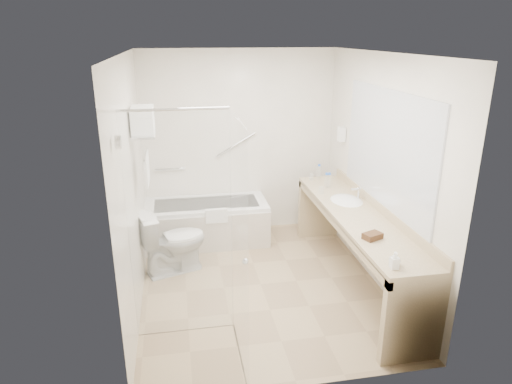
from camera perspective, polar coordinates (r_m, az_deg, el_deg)
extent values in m
plane|color=tan|center=(5.25, 0.59, -11.45)|extent=(3.20, 3.20, 0.00)
cube|color=white|center=(4.51, 0.70, 16.99)|extent=(2.60, 3.20, 0.10)
cube|color=silver|center=(6.25, -2.11, 6.05)|extent=(2.60, 0.10, 2.50)
cube|color=silver|center=(3.28, 5.89, -6.69)|extent=(2.60, 0.10, 2.50)
cube|color=silver|center=(4.68, -15.21, 0.77)|extent=(0.10, 3.20, 2.50)
cube|color=silver|center=(5.12, 15.08, 2.39)|extent=(0.10, 3.20, 2.50)
cube|color=silver|center=(6.18, -6.14, -3.75)|extent=(1.60, 0.70, 0.55)
cube|color=beige|center=(5.86, -5.86, -5.34)|extent=(1.60, 0.02, 0.50)
cube|color=white|center=(5.78, -4.97, -2.98)|extent=(0.28, 0.06, 0.18)
cylinder|color=silver|center=(6.23, -10.71, 2.83)|extent=(0.40, 0.03, 0.03)
cylinder|color=silver|center=(6.21, -2.51, 5.94)|extent=(0.53, 0.03, 0.33)
cube|color=silver|center=(4.07, -9.37, -4.62)|extent=(0.90, 0.01, 2.10)
cube|color=silver|center=(3.69, -2.17, -6.97)|extent=(0.02, 0.90, 2.10)
cylinder|color=silver|center=(3.77, -10.25, 10.13)|extent=(0.90, 0.02, 0.02)
sphere|color=silver|center=(3.58, -1.34, -8.70)|extent=(0.05, 0.05, 0.05)
cylinder|color=silver|center=(3.38, -16.85, 5.98)|extent=(0.04, 0.10, 0.10)
cube|color=silver|center=(4.89, -13.84, 7.15)|extent=(0.24, 0.55, 0.02)
cylinder|color=silver|center=(4.94, -13.64, 4.66)|extent=(0.02, 0.55, 0.02)
cube|color=white|center=(4.98, -13.50, 2.88)|extent=(0.03, 0.42, 0.32)
cube|color=white|center=(4.88, -13.89, 7.80)|extent=(0.22, 0.40, 0.08)
cube|color=white|center=(4.86, -13.98, 8.79)|extent=(0.22, 0.40, 0.08)
cube|color=white|center=(4.85, -14.06, 9.79)|extent=(0.22, 0.40, 0.08)
cube|color=tan|center=(5.03, 12.52, -2.87)|extent=(0.55, 2.70, 0.05)
cube|color=tan|center=(5.10, 15.29, -1.87)|extent=(0.03, 2.70, 0.10)
cube|color=tan|center=(4.96, 9.74, -3.69)|extent=(0.04, 2.70, 0.08)
cube|color=tan|center=(4.19, 19.03, -14.94)|extent=(0.55, 0.08, 0.80)
cube|color=tan|center=(6.32, 7.81, -2.06)|extent=(0.55, 0.08, 0.80)
ellipsoid|color=silver|center=(5.38, 11.22, -1.33)|extent=(0.40, 0.52, 0.14)
cylinder|color=silver|center=(5.40, 12.74, -0.13)|extent=(0.03, 0.03, 0.14)
cube|color=silver|center=(4.91, 16.00, 5.23)|extent=(0.02, 2.00, 1.20)
cube|color=white|center=(5.99, 10.64, 7.11)|extent=(0.08, 0.10, 0.18)
imported|color=silver|center=(5.43, -10.33, -6.10)|extent=(0.88, 0.66, 0.76)
cube|color=#4A2C1A|center=(4.43, 14.35, -5.35)|extent=(0.21, 0.17, 0.06)
imported|color=white|center=(3.95, 16.87, -8.69)|extent=(0.07, 0.14, 0.07)
imported|color=white|center=(3.99, 16.95, -8.17)|extent=(0.14, 0.15, 0.10)
cylinder|color=silver|center=(6.08, 7.88, 2.43)|extent=(0.06, 0.06, 0.17)
cylinder|color=blue|center=(6.05, 7.92, 3.33)|extent=(0.03, 0.03, 0.03)
cylinder|color=silver|center=(5.74, 8.78, 1.34)|extent=(0.06, 0.06, 0.17)
cylinder|color=blue|center=(5.71, 8.83, 2.26)|extent=(0.03, 0.03, 0.02)
cylinder|color=silver|center=(5.75, 9.12, 1.35)|extent=(0.06, 0.06, 0.17)
cylinder|color=blue|center=(5.72, 9.17, 2.27)|extent=(0.03, 0.03, 0.02)
cylinder|color=silver|center=(6.04, 6.93, 1.89)|extent=(0.08, 0.08, 0.08)
cylinder|color=silver|center=(5.54, 8.16, 0.22)|extent=(0.07, 0.07, 0.08)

